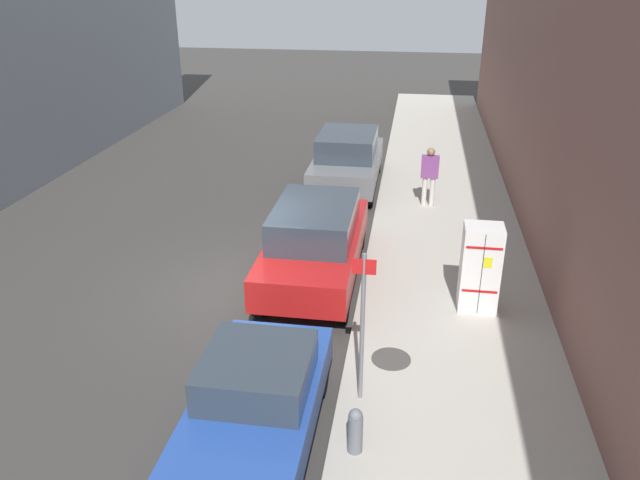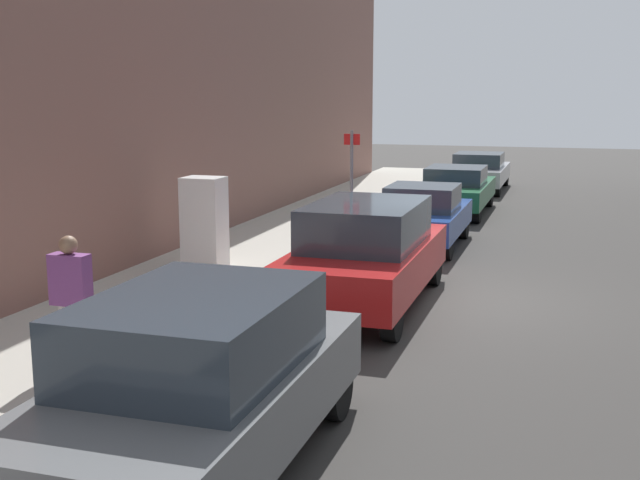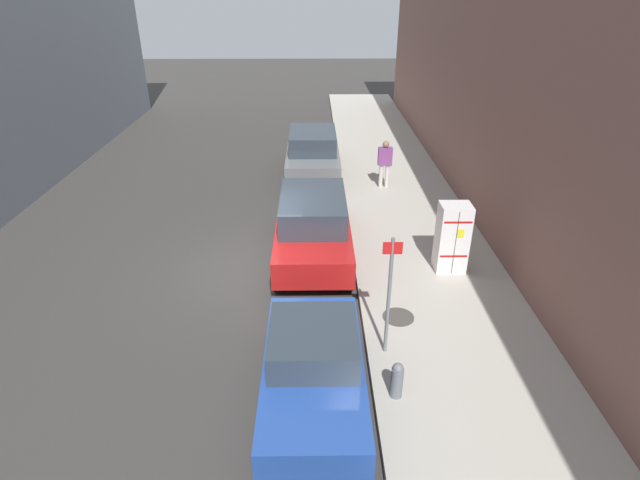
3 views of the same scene
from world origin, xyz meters
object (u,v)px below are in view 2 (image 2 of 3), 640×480
Objects in this scene: fire_hydrant at (363,220)px; parked_suv_gray at (198,382)px; pedestrian_walking_far at (71,293)px; parked_hatchback_blue at (424,215)px; discarded_refrigerator at (204,223)px; parked_suv_red at (366,253)px; parked_sedan_silver at (479,171)px; street_sign_post at (351,182)px; parked_sedan_green at (456,189)px.

fire_hydrant is 11.99m from parked_suv_gray.
pedestrian_walking_far reaches higher than parked_hatchback_blue.
pedestrian_walking_far is 0.38× the size of parked_suv_gray.
parked_suv_gray reaches higher than fire_hydrant.
parked_suv_red is at bearing -17.69° from discarded_refrigerator.
parked_suv_gray is 0.93× the size of parked_suv_red.
discarded_refrigerator is 16.03m from parked_sedan_silver.
street_sign_post is at bearing -142.86° from parked_hatchback_blue.
parked_suv_red is at bearing 75.66° from pedestrian_walking_far.
parked_sedan_green is (2.54, 15.50, -0.42)m from pedestrian_walking_far.
parked_hatchback_blue is (0.00, 11.77, -0.16)m from parked_suv_gray.
parked_hatchback_blue is at bearing 90.00° from parked_suv_gray.
parked_suv_red reaches higher than parked_suv_gray.
discarded_refrigerator is 0.39× the size of parked_sedan_green.
parked_sedan_silver is at bearing 82.50° from fire_hydrant.
parked_suv_gray is at bearing -64.87° from discarded_refrigerator.
pedestrian_walking_far is 0.35× the size of parked_suv_red.
pedestrian_walking_far is (-1.07, -10.18, 0.61)m from fire_hydrant.
parked_sedan_silver is at bearing 90.00° from parked_sedan_green.
discarded_refrigerator is 5.82m from pedestrian_walking_far.
street_sign_post is 1.62m from fire_hydrant.
parked_suv_red reaches higher than fire_hydrant.
pedestrian_walking_far is 3.08m from parked_suv_gray.
discarded_refrigerator is at bearing -114.55° from fire_hydrant.
street_sign_post reaches higher than parked_hatchback_blue.
parked_suv_gray is 1.14× the size of parked_hatchback_blue.
parked_suv_gray reaches higher than parked_sedan_green.
parked_sedan_silver is at bearing 90.00° from parked_hatchback_blue.
parked_sedan_green is (3.50, 9.75, -0.33)m from discarded_refrigerator.
parked_suv_gray is 17.22m from parked_sedan_green.
pedestrian_walking_far is 5.29m from parked_suv_red.
parked_suv_gray is at bearing -90.00° from parked_hatchback_blue.
pedestrian_walking_far is at bearing -97.02° from street_sign_post.
discarded_refrigerator is 3.86m from street_sign_post.
parked_sedan_green is at bearing 77.59° from street_sign_post.
discarded_refrigerator is 0.46× the size of parked_hatchback_blue.
parked_suv_gray is at bearing -82.33° from street_sign_post.
discarded_refrigerator is 2.46× the size of fire_hydrant.
discarded_refrigerator reaches higher than parked_suv_gray.
parked_suv_gray is 11.77m from parked_hatchback_blue.
street_sign_post is 0.57× the size of parked_sedan_silver.
parked_hatchback_blue is at bearing 90.24° from pedestrian_walking_far.
pedestrian_walking_far is at bearing -99.31° from parked_sedan_green.
street_sign_post reaches higher than discarded_refrigerator.
parked_hatchback_blue is at bearing 90.00° from parked_suv_red.
street_sign_post is 1.99m from parked_hatchback_blue.
parked_sedan_silver is (0.00, 5.89, -0.02)m from parked_sedan_green.
parked_sedan_green is at bearing 90.00° from parked_suv_gray.
discarded_refrigerator is 8.24m from parked_suv_gray.
parked_hatchback_blue is 0.86× the size of parked_sedan_green.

